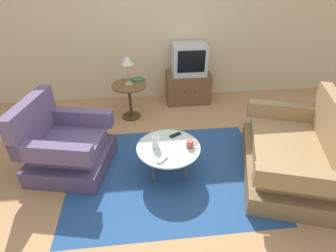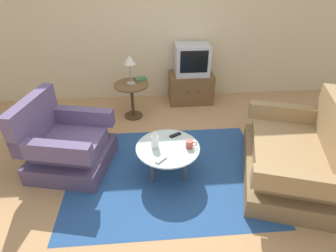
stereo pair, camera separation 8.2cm
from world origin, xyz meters
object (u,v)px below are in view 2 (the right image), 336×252
coffee_table (168,149)px  side_table (132,93)px  tv_remote_dark (175,135)px  tv_remote_silver (161,160)px  tv_stand (191,88)px  television (192,59)px  mug (190,144)px  couch (296,158)px  table_lamp (129,62)px  armchair (66,146)px  book (141,79)px  vase (155,140)px

coffee_table → side_table: 1.54m
tv_remote_dark → tv_remote_silver: same height
side_table → tv_stand: 1.17m
television → mug: bearing=-99.2°
couch → tv_remote_silver: 1.62m
coffee_table → tv_stand: tv_stand is taller
television → mug: (-0.32, -2.00, -0.34)m
table_lamp → armchair: bearing=-123.6°
tv_stand → book: (-0.90, -0.33, 0.34)m
armchair → tv_remote_dark: armchair is taller
couch → television: size_ratio=3.01×
armchair → vase: 1.17m
table_lamp → vase: (0.32, -1.47, -0.44)m
table_lamp → book: table_lamp is taller
television → tv_remote_dark: (-0.47, -1.74, -0.38)m
couch → tv_stand: size_ratio=2.24×
armchair → television: size_ratio=1.87×
tv_remote_dark → tv_remote_silver: size_ratio=1.14×
couch → tv_stand: couch is taller
side_table → tv_remote_dark: size_ratio=3.81×
tv_remote_dark → tv_remote_silver: bearing=36.6°
side_table → mug: bearing=-64.1°
couch → tv_remote_silver: size_ratio=12.83×
couch → television: 2.41m
table_lamp → mug: size_ratio=3.42×
armchair → tv_remote_silver: size_ratio=7.99×
couch → vase: couch is taller
mug → tv_stand: bearing=80.7°
table_lamp → couch: bearing=-40.2°
coffee_table → tv_remote_dark: size_ratio=4.91×
tv_remote_dark → mug: bearing=90.0°
couch → side_table: (-1.99, 1.66, 0.13)m
coffee_table → book: (-0.32, 1.63, 0.23)m
coffee_table → tv_remote_silver: bearing=-112.1°
tv_stand → book: 1.01m
armchair → tv_remote_silver: 1.29m
table_lamp → mug: table_lamp is taller
tv_remote_dark → coffee_table: bearing=34.6°
armchair → mug: armchair is taller
couch → tv_remote_silver: bearing=109.4°
table_lamp → book: 0.41m
tv_stand → table_lamp: 1.34m
side_table → book: (0.16, 0.16, 0.18)m
tv_stand → vase: 2.09m
coffee_table → mug: size_ratio=5.68×
tv_remote_silver → couch: bearing=136.4°
television → tv_remote_dark: television is taller
armchair → table_lamp: bearing=158.9°
coffee_table → tv_stand: 2.04m
mug → couch: bearing=-7.6°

